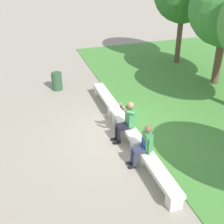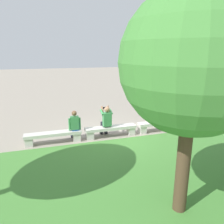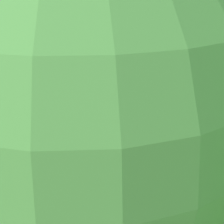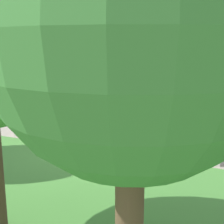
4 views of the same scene
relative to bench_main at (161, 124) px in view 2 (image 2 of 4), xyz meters
The scene contains 10 objects.
ground_plane 2.35m from the bench_main, ahead, with size 80.00×80.00×0.00m, color gray.
grass_strip 4.97m from the bench_main, 61.97° to the left, with size 18.82×8.00×0.03m, color #478438.
bench_main is the anchor object (origin of this frame).
bench_near 2.33m from the bench_main, ahead, with size 2.16×0.40×0.45m.
bench_mid 4.66m from the bench_main, ahead, with size 2.16×0.40×0.45m.
person_photographer 2.55m from the bench_main, ahead, with size 0.48×0.74×1.32m.
person_distant 3.84m from the bench_main, ahead, with size 0.48×0.68×1.26m.
backpack 3.81m from the bench_main, ahead, with size 0.28×0.24×0.43m.
tree_behind_wall 5.91m from the bench_main, 65.40° to the left, with size 2.82×2.82×4.67m.
trash_bin 2.51m from the bench_main, 141.75° to the right, with size 0.44×0.44×0.75m, color #2D5133.
Camera 2 is at (2.48, 8.20, 3.46)m, focal length 35.00 mm.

